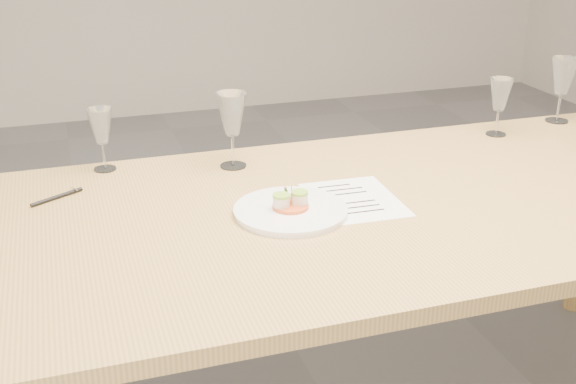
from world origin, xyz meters
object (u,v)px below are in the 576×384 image
object	(u,v)px
wine_glass_1	(232,116)
wine_glass_0	(101,127)
recipe_sheet	(354,200)
dining_table	(355,227)
dinner_plate	(291,209)
wine_glass_3	(563,77)
ballpoint_pen	(57,197)
wine_glass_2	(500,96)

from	to	relation	value
wine_glass_1	wine_glass_0	bearing A→B (deg)	166.13
recipe_sheet	wine_glass_1	xyz separation A→B (m)	(-0.23, 0.33, 0.15)
wine_glass_0	recipe_sheet	bearing A→B (deg)	-35.47
dining_table	dinner_plate	bearing A→B (deg)	-176.08
dinner_plate	wine_glass_1	distance (m)	0.39
dining_table	recipe_sheet	world-z (taller)	recipe_sheet
wine_glass_0	wine_glass_3	bearing A→B (deg)	-0.11
dining_table	wine_glass_1	bearing A→B (deg)	123.35
ballpoint_pen	wine_glass_1	distance (m)	0.52
dinner_plate	wine_glass_2	world-z (taller)	wine_glass_2
wine_glass_0	wine_glass_1	xyz separation A→B (m)	(0.35, -0.09, 0.03)
dining_table	ballpoint_pen	bearing A→B (deg)	160.04
dinner_plate	ballpoint_pen	size ratio (longest dim) A/B	2.13
wine_glass_2	wine_glass_3	size ratio (longest dim) A/B	0.84
recipe_sheet	wine_glass_0	bearing A→B (deg)	146.54
wine_glass_1	wine_glass_2	size ratio (longest dim) A/B	1.16
recipe_sheet	wine_glass_1	bearing A→B (deg)	127.34
ballpoint_pen	wine_glass_2	xyz separation A→B (m)	(1.37, 0.11, 0.12)
recipe_sheet	wine_glass_0	xyz separation A→B (m)	(-0.59, 0.42, 0.12)
wine_glass_0	ballpoint_pen	bearing A→B (deg)	-127.21
recipe_sheet	ballpoint_pen	world-z (taller)	ballpoint_pen
recipe_sheet	ballpoint_pen	bearing A→B (deg)	163.60
dining_table	wine_glass_0	world-z (taller)	wine_glass_0
dining_table	wine_glass_3	bearing A→B (deg)	25.10
ballpoint_pen	dinner_plate	bearing A→B (deg)	-57.32
recipe_sheet	wine_glass_2	world-z (taller)	wine_glass_2
dinner_plate	wine_glass_2	size ratio (longest dim) A/B	1.51
dining_table	wine_glass_3	size ratio (longest dim) A/B	10.93
dinner_plate	wine_glass_3	bearing A→B (deg)	22.02
dinner_plate	recipe_sheet	distance (m)	0.18
wine_glass_2	wine_glass_3	distance (m)	0.29
wine_glass_1	wine_glass_3	size ratio (longest dim) A/B	0.98
recipe_sheet	dining_table	bearing A→B (deg)	-96.72
wine_glass_0	wine_glass_1	world-z (taller)	wine_glass_1
dining_table	wine_glass_0	xyz separation A→B (m)	(-0.58, 0.44, 0.19)
dining_table	wine_glass_0	size ratio (longest dim) A/B	13.44
ballpoint_pen	wine_glass_0	distance (m)	0.25
dinner_plate	wine_glass_0	bearing A→B (deg)	132.01
dinner_plate	recipe_sheet	bearing A→B (deg)	10.31
recipe_sheet	ballpoint_pen	distance (m)	0.76
recipe_sheet	wine_glass_0	world-z (taller)	wine_glass_0
dinner_plate	wine_glass_1	world-z (taller)	wine_glass_1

